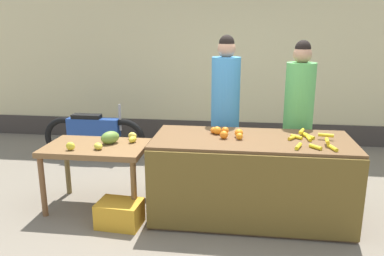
{
  "coord_description": "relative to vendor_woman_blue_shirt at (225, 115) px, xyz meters",
  "views": [
    {
      "loc": [
        0.3,
        -3.85,
        1.97
      ],
      "look_at": [
        -0.22,
        0.15,
        0.92
      ],
      "focal_mm": 35.92,
      "sensor_mm": 36.0,
      "label": 1
    }
  ],
  "objects": [
    {
      "name": "ground_plane",
      "position": [
        -0.11,
        -0.69,
        -0.96
      ],
      "size": [
        24.0,
        24.0,
        0.0
      ],
      "primitive_type": "plane",
      "color": "#756B5B"
    },
    {
      "name": "market_wall_back",
      "position": [
        -0.11,
        2.21,
        0.78
      ],
      "size": [
        9.39,
        0.23,
        3.54
      ],
      "color": "beige",
      "rests_on": "ground"
    },
    {
      "name": "fruit_stall_counter",
      "position": [
        0.31,
        -0.7,
        -0.52
      ],
      "size": [
        2.04,
        0.91,
        0.87
      ],
      "color": "brown",
      "rests_on": "ground"
    },
    {
      "name": "side_table_wooden",
      "position": [
        -1.38,
        -0.69,
        -0.32
      ],
      "size": [
        1.1,
        0.69,
        0.73
      ],
      "color": "brown",
      "rests_on": "ground"
    },
    {
      "name": "banana_bunch_pile",
      "position": [
        0.88,
        -0.73,
        -0.06
      ],
      "size": [
        0.46,
        0.63,
        0.07
      ],
      "color": "gold",
      "rests_on": "fruit_stall_counter"
    },
    {
      "name": "orange_pile",
      "position": [
        0.05,
        -0.64,
        -0.05
      ],
      "size": [
        0.35,
        0.28,
        0.09
      ],
      "color": "orange",
      "rests_on": "fruit_stall_counter"
    },
    {
      "name": "mango_papaya_pile",
      "position": [
        -1.24,
        -0.62,
        -0.17
      ],
      "size": [
        0.67,
        0.57,
        0.14
      ],
      "color": "yellow",
      "rests_on": "side_table_wooden"
    },
    {
      "name": "vendor_woman_blue_shirt",
      "position": [
        0.0,
        0.0,
        0.0
      ],
      "size": [
        0.34,
        0.34,
        1.9
      ],
      "color": "#33333D",
      "rests_on": "ground"
    },
    {
      "name": "vendor_woman_green_shirt",
      "position": [
        0.86,
        0.01,
        -0.03
      ],
      "size": [
        0.34,
        0.34,
        1.84
      ],
      "color": "#33333D",
      "rests_on": "ground"
    },
    {
      "name": "parked_motorcycle",
      "position": [
        -2.03,
        0.87,
        -0.56
      ],
      "size": [
        1.6,
        0.18,
        0.88
      ],
      "color": "black",
      "rests_on": "ground"
    },
    {
      "name": "produce_crate",
      "position": [
        -1.01,
        -1.08,
        -0.83
      ],
      "size": [
        0.46,
        0.35,
        0.26
      ],
      "primitive_type": "cube",
      "rotation": [
        0.0,
        0.0,
        -0.08
      ],
      "color": "gold",
      "rests_on": "ground"
    },
    {
      "name": "produce_sack",
      "position": [
        -0.58,
        -0.03,
        -0.73
      ],
      "size": [
        0.47,
        0.46,
        0.46
      ],
      "primitive_type": "ellipsoid",
      "rotation": [
        0.0,
        0.0,
        2.48
      ],
      "color": "tan",
      "rests_on": "ground"
    }
  ]
}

